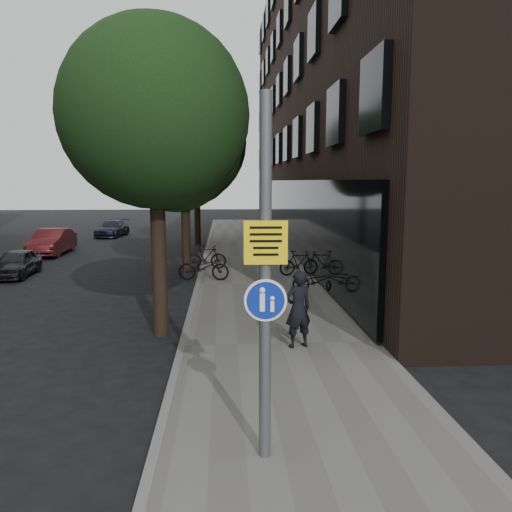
{
  "coord_description": "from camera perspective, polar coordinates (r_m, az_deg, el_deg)",
  "views": [
    {
      "loc": [
        -1.01,
        -7.5,
        3.77
      ],
      "look_at": [
        -0.27,
        4.2,
        2.0
      ],
      "focal_mm": 35.0,
      "sensor_mm": 36.0,
      "label": 1
    }
  ],
  "objects": [
    {
      "name": "curb_edge",
      "position": [
        17.92,
        -6.72,
        -3.41
      ],
      "size": [
        0.15,
        60.0,
        0.13
      ],
      "primitive_type": "cube",
      "color": "slate",
      "rests_on": "ground"
    },
    {
      "name": "parked_car_far",
      "position": [
        35.54,
        -16.1,
        3.05
      ],
      "size": [
        1.96,
        3.95,
        1.1
      ],
      "primitive_type": "imported",
      "rotation": [
        0.0,
        0.0,
        -0.11
      ],
      "color": "black",
      "rests_on": "ground"
    },
    {
      "name": "ground",
      "position": [
        8.46,
        3.82,
        -17.9
      ],
      "size": [
        120.0,
        120.0,
        0.0
      ],
      "primitive_type": "plane",
      "color": "black",
      "rests_on": "ground"
    },
    {
      "name": "street_tree_far",
      "position": [
        29.72,
        -6.67,
        11.11
      ],
      "size": [
        5.0,
        5.0,
        7.8
      ],
      "color": "black",
      "rests_on": "ground"
    },
    {
      "name": "building_right_dark_brick",
      "position": [
        31.44,
        14.77,
        17.88
      ],
      "size": [
        12.0,
        40.0,
        18.0
      ],
      "primitive_type": "cube",
      "color": "black",
      "rests_on": "ground"
    },
    {
      "name": "parked_bike_facade_near",
      "position": [
        16.38,
        7.05,
        -2.8
      ],
      "size": [
        1.76,
        1.05,
        0.87
      ],
      "primitive_type": "imported",
      "rotation": [
        0.0,
        0.0,
        1.26
      ],
      "color": "black",
      "rests_on": "sidewalk"
    },
    {
      "name": "parked_bike_facade_far",
      "position": [
        19.48,
        4.95,
        -0.79
      ],
      "size": [
        1.69,
        0.81,
        0.98
      ],
      "primitive_type": "imported",
      "rotation": [
        0.0,
        0.0,
        1.8
      ],
      "color": "black",
      "rests_on": "sidewalk"
    },
    {
      "name": "parked_car_near",
      "position": [
        21.95,
        -25.72,
        -0.75
      ],
      "size": [
        1.42,
        3.21,
        1.07
      ],
      "primitive_type": "imported",
      "rotation": [
        0.0,
        0.0,
        0.05
      ],
      "color": "black",
      "rests_on": "ground"
    },
    {
      "name": "signpost",
      "position": [
        6.36,
        1.06,
        -2.86
      ],
      "size": [
        0.55,
        0.16,
        4.73
      ],
      "rotation": [
        0.0,
        0.0,
        -0.03
      ],
      "color": "#595B5E",
      "rests_on": "sidewalk"
    },
    {
      "name": "parked_bike_curb_near",
      "position": [
        18.55,
        -6.0,
        -1.26
      ],
      "size": [
        1.94,
        0.85,
        0.99
      ],
      "primitive_type": "imported",
      "rotation": [
        0.0,
        0.0,
        1.46
      ],
      "color": "black",
      "rests_on": "sidewalk"
    },
    {
      "name": "parked_car_mid",
      "position": [
        27.72,
        -22.28,
        1.51
      ],
      "size": [
        1.42,
        4.04,
        1.33
      ],
      "primitive_type": "imported",
      "rotation": [
        0.0,
        0.0,
        0.0
      ],
      "color": "#5C1A1E",
      "rests_on": "ground"
    },
    {
      "name": "street_tree_mid",
      "position": [
        20.75,
        -7.99,
        12.21
      ],
      "size": [
        5.0,
        5.0,
        7.8
      ],
      "color": "black",
      "rests_on": "ground"
    },
    {
      "name": "sidewalk",
      "position": [
        17.94,
        0.49,
        -3.36
      ],
      "size": [
        4.5,
        60.0,
        0.12
      ],
      "primitive_type": "cube",
      "color": "slate",
      "rests_on": "ground"
    },
    {
      "name": "parked_bike_curb_far",
      "position": [
        20.91,
        -5.74,
        -0.1
      ],
      "size": [
        1.72,
        0.54,
        1.02
      ],
      "primitive_type": "imported",
      "rotation": [
        0.0,
        0.0,
        1.53
      ],
      "color": "black",
      "rests_on": "sidewalk"
    },
    {
      "name": "pedestrian",
      "position": [
        11.05,
        4.82,
        -6.06
      ],
      "size": [
        0.73,
        0.6,
        1.73
      ],
      "primitive_type": "imported",
      "rotation": [
        0.0,
        0.0,
        3.47
      ],
      "color": "black",
      "rests_on": "sidewalk"
    },
    {
      "name": "street_tree_near",
      "position": [
        12.31,
        -11.04,
        14.67
      ],
      "size": [
        4.4,
        4.4,
        7.5
      ],
      "color": "black",
      "rests_on": "ground"
    }
  ]
}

